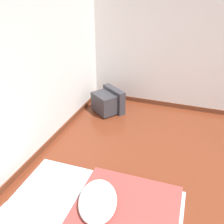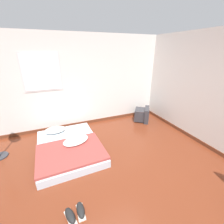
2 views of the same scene
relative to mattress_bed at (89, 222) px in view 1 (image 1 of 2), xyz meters
name	(u,v)px [view 1 (image 1 of 2)]	position (x,y,z in m)	size (l,w,h in m)	color
mattress_bed	(89,222)	(0.00, 0.00, 0.00)	(1.38, 1.85, 0.30)	silver
crt_tv	(108,101)	(2.46, 0.71, 0.10)	(0.66, 0.68, 0.45)	#333338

